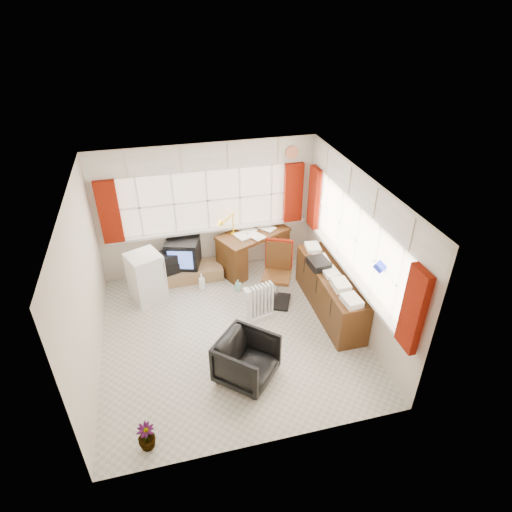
{
  "coord_description": "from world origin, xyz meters",
  "views": [
    {
      "loc": [
        -0.89,
        -5.07,
        4.7
      ],
      "look_at": [
        0.54,
        0.55,
        1.05
      ],
      "focal_mm": 30.0,
      "sensor_mm": 36.0,
      "label": 1
    }
  ],
  "objects_px": {
    "desk": "(253,248)",
    "crt_tv": "(183,252)",
    "radiator": "(260,305)",
    "tv_bench": "(185,273)",
    "credenza": "(330,291)",
    "mini_fridge": "(146,277)",
    "desk_lamp": "(233,219)",
    "task_chair": "(278,270)",
    "office_chair": "(247,360)"
  },
  "relations": [
    {
      "from": "radiator",
      "to": "crt_tv",
      "type": "bearing_deg",
      "value": 124.33
    },
    {
      "from": "crt_tv",
      "to": "desk",
      "type": "bearing_deg",
      "value": -1.58
    },
    {
      "from": "office_chair",
      "to": "credenza",
      "type": "xyz_separation_m",
      "value": [
        1.7,
        1.14,
        0.05
      ]
    },
    {
      "from": "desk_lamp",
      "to": "office_chair",
      "type": "distance_m",
      "value": 2.9
    },
    {
      "from": "radiator",
      "to": "credenza",
      "type": "relative_size",
      "value": 0.33
    },
    {
      "from": "radiator",
      "to": "credenza",
      "type": "bearing_deg",
      "value": -2.98
    },
    {
      "from": "desk",
      "to": "office_chair",
      "type": "relative_size",
      "value": 2.0
    },
    {
      "from": "tv_bench",
      "to": "crt_tv",
      "type": "distance_m",
      "value": 0.41
    },
    {
      "from": "desk_lamp",
      "to": "task_chair",
      "type": "height_order",
      "value": "desk_lamp"
    },
    {
      "from": "task_chair",
      "to": "office_chair",
      "type": "distance_m",
      "value": 1.92
    },
    {
      "from": "office_chair",
      "to": "task_chair",
      "type": "bearing_deg",
      "value": 12.81
    },
    {
      "from": "office_chair",
      "to": "tv_bench",
      "type": "relative_size",
      "value": 0.54
    },
    {
      "from": "crt_tv",
      "to": "desk_lamp",
      "type": "bearing_deg",
      "value": -0.37
    },
    {
      "from": "desk",
      "to": "desk_lamp",
      "type": "bearing_deg",
      "value": 175.37
    },
    {
      "from": "desk",
      "to": "mini_fridge",
      "type": "distance_m",
      "value": 2.1
    },
    {
      "from": "desk",
      "to": "crt_tv",
      "type": "bearing_deg",
      "value": 178.42
    },
    {
      "from": "office_chair",
      "to": "credenza",
      "type": "height_order",
      "value": "credenza"
    },
    {
      "from": "mini_fridge",
      "to": "crt_tv",
      "type": "bearing_deg",
      "value": 37.68
    },
    {
      "from": "radiator",
      "to": "mini_fridge",
      "type": "xyz_separation_m",
      "value": [
        -1.78,
        1.03,
        0.17
      ]
    },
    {
      "from": "radiator",
      "to": "tv_bench",
      "type": "bearing_deg",
      "value": 126.75
    },
    {
      "from": "radiator",
      "to": "mini_fridge",
      "type": "relative_size",
      "value": 0.75
    },
    {
      "from": "desk",
      "to": "crt_tv",
      "type": "relative_size",
      "value": 2.1
    },
    {
      "from": "tv_bench",
      "to": "desk",
      "type": "bearing_deg",
      "value": 3.38
    },
    {
      "from": "task_chair",
      "to": "radiator",
      "type": "bearing_deg",
      "value": -133.1
    },
    {
      "from": "radiator",
      "to": "tv_bench",
      "type": "height_order",
      "value": "radiator"
    },
    {
      "from": "desk",
      "to": "desk_lamp",
      "type": "relative_size",
      "value": 3.24
    },
    {
      "from": "task_chair",
      "to": "radiator",
      "type": "distance_m",
      "value": 0.71
    },
    {
      "from": "task_chair",
      "to": "crt_tv",
      "type": "distance_m",
      "value": 1.88
    },
    {
      "from": "desk_lamp",
      "to": "office_chair",
      "type": "bearing_deg",
      "value": -98.15
    },
    {
      "from": "desk",
      "to": "credenza",
      "type": "bearing_deg",
      "value": -60.02
    },
    {
      "from": "desk_lamp",
      "to": "office_chair",
      "type": "xyz_separation_m",
      "value": [
        -0.4,
        -2.77,
        -0.76
      ]
    },
    {
      "from": "task_chair",
      "to": "radiator",
      "type": "height_order",
      "value": "task_chair"
    },
    {
      "from": "credenza",
      "to": "radiator",
      "type": "bearing_deg",
      "value": 177.02
    },
    {
      "from": "desk_lamp",
      "to": "crt_tv",
      "type": "xyz_separation_m",
      "value": [
        -0.96,
        0.01,
        -0.58
      ]
    },
    {
      "from": "office_chair",
      "to": "credenza",
      "type": "bearing_deg",
      "value": -13.9
    },
    {
      "from": "desk_lamp",
      "to": "credenza",
      "type": "xyz_separation_m",
      "value": [
        1.3,
        -1.63,
        -0.7
      ]
    },
    {
      "from": "desk",
      "to": "radiator",
      "type": "height_order",
      "value": "desk"
    },
    {
      "from": "desk",
      "to": "office_chair",
      "type": "distance_m",
      "value": 2.85
    },
    {
      "from": "radiator",
      "to": "crt_tv",
      "type": "distance_m",
      "value": 1.92
    },
    {
      "from": "desk_lamp",
      "to": "credenza",
      "type": "relative_size",
      "value": 0.23
    },
    {
      "from": "desk_lamp",
      "to": "mini_fridge",
      "type": "distance_m",
      "value": 1.87
    },
    {
      "from": "desk",
      "to": "radiator",
      "type": "bearing_deg",
      "value": -99.84
    },
    {
      "from": "task_chair",
      "to": "credenza",
      "type": "distance_m",
      "value": 0.95
    },
    {
      "from": "desk_lamp",
      "to": "office_chair",
      "type": "height_order",
      "value": "desk_lamp"
    },
    {
      "from": "desk",
      "to": "radiator",
      "type": "xyz_separation_m",
      "value": [
        -0.27,
        -1.54,
        -0.16
      ]
    },
    {
      "from": "credenza",
      "to": "mini_fridge",
      "type": "height_order",
      "value": "mini_fridge"
    },
    {
      "from": "office_chair",
      "to": "credenza",
      "type": "relative_size",
      "value": 0.38
    },
    {
      "from": "office_chair",
      "to": "desk",
      "type": "bearing_deg",
      "value": 26.5
    },
    {
      "from": "credenza",
      "to": "tv_bench",
      "type": "distance_m",
      "value": 2.75
    },
    {
      "from": "office_chair",
      "to": "tv_bench",
      "type": "distance_m",
      "value": 2.73
    }
  ]
}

